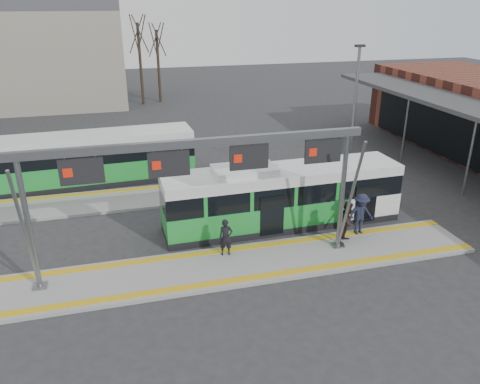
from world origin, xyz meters
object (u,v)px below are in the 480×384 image
object	(u,v)px
passenger_b	(348,222)
passenger_a	(226,237)
gantry	(201,167)
hero_bus	(282,197)
passenger_c	(361,214)

from	to	relation	value
passenger_b	passenger_a	bearing A→B (deg)	138.47
gantry	hero_bus	bearing A→B (deg)	34.67
gantry	passenger_c	distance (m)	7.98
gantry	passenger_b	bearing A→B (deg)	3.13
gantry	passenger_a	bearing A→B (deg)	29.60
gantry	passenger_c	xyz separation A→B (m)	(7.27, 0.85, -3.18)
hero_bus	passenger_b	world-z (taller)	hero_bus
passenger_a	passenger_c	world-z (taller)	passenger_c
gantry	hero_bus	xyz separation A→B (m)	(4.30, 2.97, -2.89)
hero_bus	passenger_a	size ratio (longest dim) A/B	7.17
passenger_a	passenger_b	world-z (taller)	passenger_b
hero_bus	passenger_a	xyz separation A→B (m)	(-3.26, -2.38, -0.47)
passenger_a	passenger_c	distance (m)	6.24
hero_bus	passenger_c	distance (m)	3.67
hero_bus	passenger_c	world-z (taller)	hero_bus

